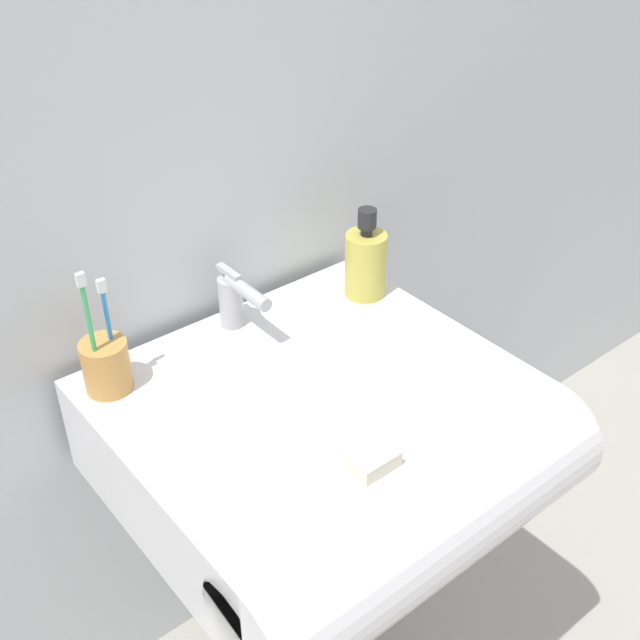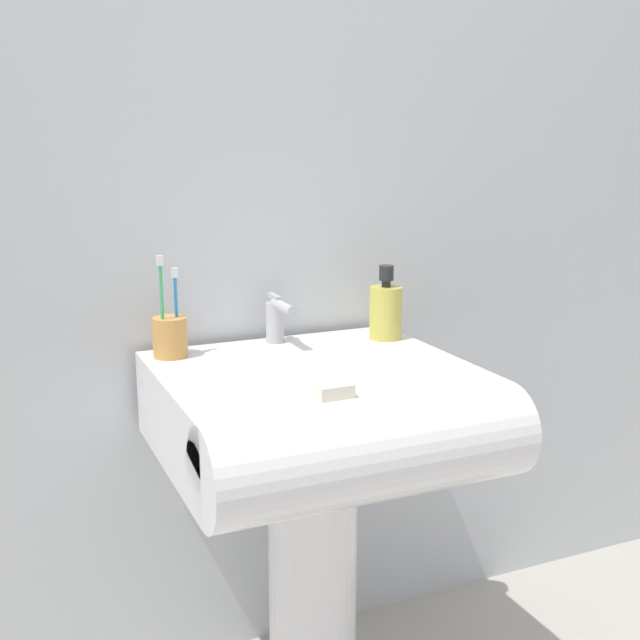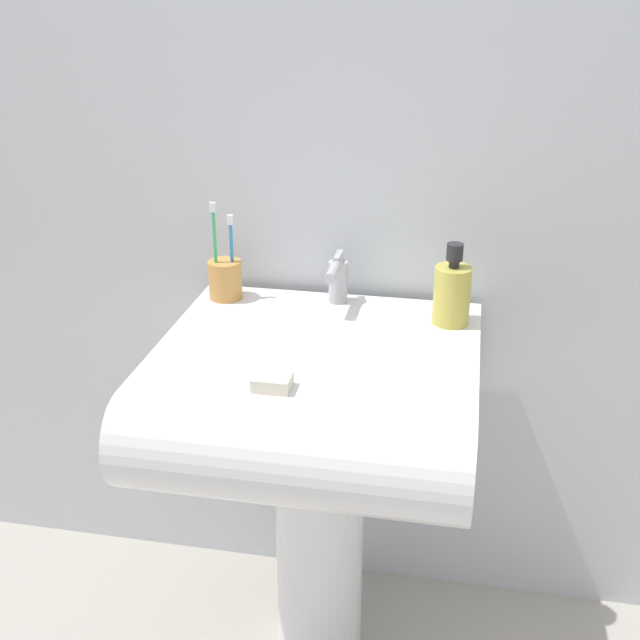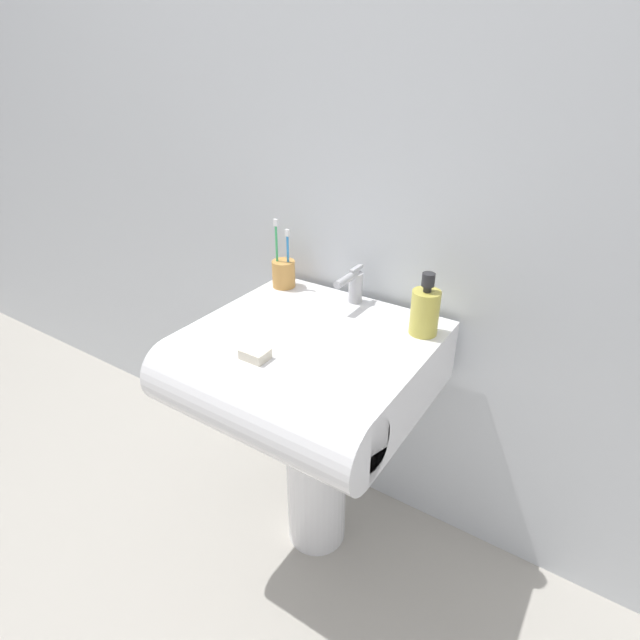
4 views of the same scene
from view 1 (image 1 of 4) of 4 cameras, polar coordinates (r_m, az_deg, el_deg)
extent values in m
cube|color=silver|center=(1.23, -9.99, 18.94)|extent=(5.00, 0.05, 2.40)
cylinder|color=white|center=(1.54, -0.69, -18.11)|extent=(0.18, 0.18, 0.58)
cube|color=white|center=(1.26, -0.80, -7.58)|extent=(0.59, 0.49, 0.17)
cylinder|color=white|center=(1.14, 7.17, -13.96)|extent=(0.59, 0.17, 0.17)
cylinder|color=#B7B7BC|center=(1.32, -6.25, 1.33)|extent=(0.04, 0.04, 0.09)
cylinder|color=#B7B7BC|center=(1.26, -5.08, 2.04)|extent=(0.02, 0.10, 0.02)
cube|color=#B7B7BC|center=(1.29, -6.41, 3.42)|extent=(0.01, 0.06, 0.01)
cylinder|color=#D19347|center=(1.22, -14.96, -3.17)|extent=(0.07, 0.07, 0.08)
cylinder|color=#3FB266|center=(1.17, -15.89, -1.26)|extent=(0.01, 0.01, 0.18)
cube|color=white|center=(1.12, -16.65, 2.77)|extent=(0.01, 0.01, 0.02)
cylinder|color=#338CD8|center=(1.20, -14.70, -1.00)|extent=(0.01, 0.01, 0.15)
cube|color=white|center=(1.15, -15.29, 2.36)|extent=(0.01, 0.01, 0.02)
cylinder|color=gold|center=(1.39, 3.25, 3.95)|extent=(0.07, 0.07, 0.12)
cylinder|color=#262628|center=(1.36, 3.34, 6.33)|extent=(0.02, 0.02, 0.01)
cylinder|color=#262628|center=(1.35, 3.38, 7.23)|extent=(0.03, 0.03, 0.03)
cube|color=silver|center=(1.07, 3.74, -9.88)|extent=(0.06, 0.05, 0.02)
camera|label=2|loc=(0.72, 120.80, -50.23)|focal=45.00mm
camera|label=3|loc=(1.03, 82.99, -2.85)|focal=45.00mm
camera|label=4|loc=(1.22, 61.11, 10.91)|focal=28.00mm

